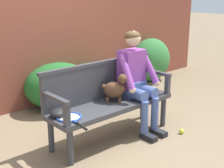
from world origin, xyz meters
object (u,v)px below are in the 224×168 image
at_px(dog_on_bench, 116,88).
at_px(tennis_racket, 70,118).
at_px(baseball_glove, 58,113).
at_px(person_seated, 136,77).
at_px(tennis_ball, 182,131).
at_px(garden_bench, 112,107).

relative_size(dog_on_bench, tennis_racket, 0.63).
relative_size(tennis_racket, baseball_glove, 2.63).
bearing_deg(person_seated, tennis_ball, -54.97).
height_order(dog_on_bench, tennis_ball, dog_on_bench).
distance_m(dog_on_bench, baseball_glove, 0.84).
relative_size(baseball_glove, tennis_ball, 3.33).
relative_size(garden_bench, dog_on_bench, 4.75).
distance_m(person_seated, tennis_racket, 1.13).
relative_size(dog_on_bench, baseball_glove, 1.66).
xyz_separation_m(person_seated, dog_on_bench, (-0.33, 0.02, -0.08)).
bearing_deg(baseball_glove, person_seated, -43.75).
height_order(person_seated, baseball_glove, person_seated).
relative_size(tennis_racket, tennis_ball, 8.75).
bearing_deg(garden_bench, tennis_ball, -34.70).
height_order(person_seated, tennis_ball, person_seated).
bearing_deg(person_seated, tennis_racket, -177.47).
height_order(garden_bench, person_seated, person_seated).
bearing_deg(garden_bench, person_seated, -2.24).
xyz_separation_m(person_seated, baseball_glove, (-1.16, 0.09, -0.22)).
bearing_deg(person_seated, garden_bench, 177.76).
bearing_deg(tennis_racket, dog_on_bench, 5.39).
xyz_separation_m(person_seated, tennis_ball, (0.36, -0.52, -0.71)).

